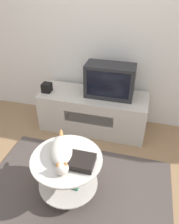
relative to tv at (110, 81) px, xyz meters
name	(u,v)px	position (x,y,z in m)	size (l,w,h in m)	color
ground_plane	(75,192)	(-0.11, -1.11, -0.73)	(12.00, 12.00, 0.00)	#93704C
wall_back	(108,25)	(-0.11, 0.32, 0.57)	(8.00, 0.05, 2.60)	silver
rug	(75,191)	(-0.11, -1.11, -0.72)	(1.87, 1.25, 0.02)	#4C423D
tv_stand	(93,112)	(-0.20, -0.03, -0.47)	(1.40, 0.52, 0.52)	beige
tv	(110,81)	(0.00, 0.00, 0.00)	(0.60, 0.28, 0.42)	#232326
speaker	(47,88)	(-0.81, -0.10, -0.15)	(0.12, 0.12, 0.12)	black
coffee_table	(68,171)	(-0.17, -1.13, -0.42)	(0.64, 0.64, 0.46)	#B2B2B7
dvd_box	(81,161)	(-0.02, -1.17, -0.22)	(0.23, 0.20, 0.06)	black
cat	(62,152)	(-0.21, -1.12, -0.19)	(0.32, 0.57, 0.13)	silver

